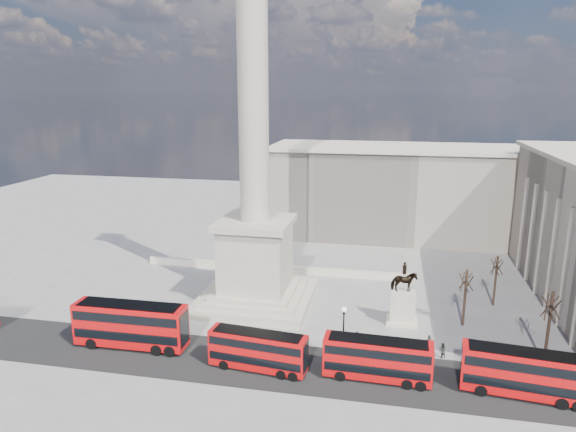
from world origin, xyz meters
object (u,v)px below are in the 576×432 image
(red_bus_c, at_px, (378,359))
(red_bus_d, at_px, (525,373))
(pedestrian_standing, at_px, (442,350))
(red_bus_a, at_px, (131,325))
(nelsons_column, at_px, (255,203))
(victorian_lamp, at_px, (343,330))
(pedestrian_walking, at_px, (429,343))
(equestrian_statue, at_px, (403,302))
(red_bus_b, at_px, (259,350))
(pedestrian_crossing, at_px, (357,340))

(red_bus_c, relative_size, red_bus_d, 0.93)
(pedestrian_standing, bearing_deg, red_bus_c, 10.16)
(red_bus_d, bearing_deg, red_bus_a, -176.11)
(nelsons_column, relative_size, victorian_lamp, 8.35)
(red_bus_a, relative_size, red_bus_c, 1.19)
(pedestrian_walking, bearing_deg, equestrian_statue, 82.49)
(pedestrian_walking, bearing_deg, victorian_lamp, 174.42)
(red_bus_c, relative_size, pedestrian_walking, 5.55)
(red_bus_b, relative_size, pedestrian_standing, 6.10)
(red_bus_a, distance_m, equestrian_statue, 30.22)
(nelsons_column, relative_size, pedestrian_walking, 27.49)
(nelsons_column, bearing_deg, pedestrian_crossing, -36.23)
(red_bus_c, bearing_deg, equestrian_statue, 81.05)
(pedestrian_standing, bearing_deg, red_bus_b, -11.96)
(nelsons_column, relative_size, red_bus_b, 5.11)
(nelsons_column, bearing_deg, equestrian_statue, -8.73)
(red_bus_d, xyz_separation_m, equestrian_statue, (-10.38, 12.88, 0.30))
(nelsons_column, bearing_deg, red_bus_d, -28.71)
(nelsons_column, distance_m, equestrian_statue, 21.17)
(red_bus_c, bearing_deg, red_bus_b, -175.77)
(red_bus_d, relative_size, equestrian_statue, 1.45)
(equestrian_statue, height_order, pedestrian_walking, equestrian_statue)
(victorian_lamp, bearing_deg, red_bus_c, -34.70)
(nelsons_column, height_order, red_bus_d, nelsons_column)
(red_bus_d, bearing_deg, pedestrian_crossing, 165.11)
(red_bus_c, height_order, pedestrian_standing, red_bus_c)
(red_bus_a, bearing_deg, victorian_lamp, 2.26)
(red_bus_a, relative_size, pedestrian_standing, 7.47)
(red_bus_b, bearing_deg, equestrian_statue, 49.77)
(nelsons_column, distance_m, pedestrian_crossing, 20.61)
(red_bus_d, relative_size, victorian_lamp, 1.81)
(equestrian_statue, distance_m, pedestrian_crossing, 8.68)
(pedestrian_walking, relative_size, pedestrian_crossing, 0.94)
(red_bus_c, height_order, victorian_lamp, victorian_lamp)
(nelsons_column, distance_m, victorian_lamp, 20.33)
(red_bus_a, height_order, victorian_lamp, victorian_lamp)
(red_bus_a, xyz_separation_m, red_bus_d, (38.34, -1.42, -0.28))
(red_bus_d, distance_m, victorian_lamp, 16.51)
(red_bus_c, xyz_separation_m, pedestrian_walking, (5.09, 6.43, -1.22))
(red_bus_c, bearing_deg, pedestrian_standing, 42.27)
(red_bus_d, xyz_separation_m, pedestrian_walking, (-7.69, 6.59, -1.35))
(red_bus_a, relative_size, victorian_lamp, 2.00)
(nelsons_column, height_order, red_bus_c, nelsons_column)
(red_bus_c, relative_size, equestrian_statue, 1.34)
(red_bus_c, xyz_separation_m, equestrian_statue, (2.40, 12.72, 0.44))
(pedestrian_walking, bearing_deg, pedestrian_standing, -71.81)
(victorian_lamp, relative_size, equestrian_statue, 0.80)
(red_bus_a, xyz_separation_m, equestrian_statue, (27.96, 11.46, 0.03))
(red_bus_d, height_order, victorian_lamp, victorian_lamp)
(equestrian_statue, xyz_separation_m, pedestrian_walking, (2.69, -6.29, -1.66))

